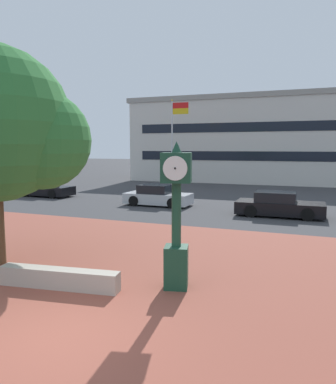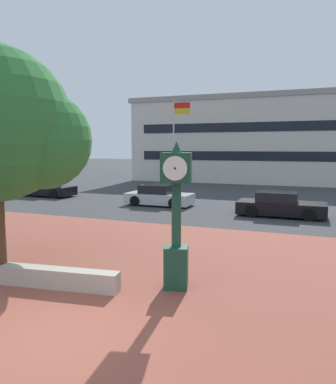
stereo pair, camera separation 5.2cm
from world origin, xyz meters
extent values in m
plane|color=#38383A|center=(0.00, 0.00, 0.00)|extent=(200.00, 200.00, 0.00)
cube|color=brown|center=(0.00, 3.18, 0.00)|extent=(44.00, 14.37, 0.01)
cube|color=#ADA393|center=(-1.42, 2.08, 0.25)|extent=(3.22, 0.83, 0.50)
cube|color=#19422D|center=(1.37, 3.18, 0.54)|extent=(0.71, 0.71, 1.08)
cylinder|color=#19422D|center=(1.37, 3.18, 1.90)|extent=(0.24, 0.24, 1.63)
cube|color=#19422D|center=(1.37, 3.18, 3.07)|extent=(0.89, 0.89, 0.73)
cylinder|color=white|center=(1.27, 3.54, 3.07)|extent=(0.57, 0.17, 0.58)
sphere|color=black|center=(1.27, 3.56, 3.07)|extent=(0.05, 0.05, 0.05)
cylinder|color=white|center=(1.46, 2.81, 3.07)|extent=(0.57, 0.17, 0.58)
sphere|color=black|center=(1.47, 2.79, 3.07)|extent=(0.05, 0.05, 0.05)
cone|color=#19422D|center=(1.37, 3.18, 3.58)|extent=(0.25, 0.25, 0.28)
sphere|color=#2D7033|center=(-3.24, 3.82, 3.79)|extent=(3.03, 3.03, 3.03)
cube|color=#B7BABF|center=(-4.21, 15.56, 0.44)|extent=(4.11, 1.83, 0.64)
cube|color=black|center=(-4.42, 15.57, 1.00)|extent=(1.90, 1.55, 0.56)
cylinder|color=black|center=(-2.93, 16.37, 0.32)|extent=(0.64, 0.23, 0.64)
cylinder|color=black|center=(-2.96, 14.72, 0.32)|extent=(0.64, 0.23, 0.64)
cylinder|color=black|center=(-5.47, 16.41, 0.32)|extent=(0.64, 0.23, 0.64)
cylinder|color=black|center=(-5.49, 14.76, 0.32)|extent=(0.64, 0.23, 0.64)
cube|color=black|center=(-13.71, 16.61, 0.44)|extent=(4.40, 1.80, 0.64)
cube|color=black|center=(-13.92, 16.61, 1.00)|extent=(2.04, 1.51, 0.56)
cylinder|color=black|center=(-12.34, 17.37, 0.32)|extent=(0.64, 0.23, 0.64)
cylinder|color=black|center=(-12.37, 15.79, 0.32)|extent=(0.64, 0.23, 0.64)
cylinder|color=black|center=(-15.04, 17.43, 0.32)|extent=(0.64, 0.23, 0.64)
cylinder|color=black|center=(-15.08, 15.84, 0.32)|extent=(0.64, 0.23, 0.64)
cube|color=black|center=(3.11, 14.43, 0.44)|extent=(4.45, 1.84, 0.64)
cube|color=black|center=(2.88, 14.43, 1.00)|extent=(2.05, 1.57, 0.56)
cylinder|color=black|center=(4.49, 15.27, 0.32)|extent=(0.64, 0.22, 0.64)
cylinder|color=black|center=(4.48, 13.58, 0.32)|extent=(0.64, 0.22, 0.64)
cylinder|color=black|center=(1.74, 15.28, 0.32)|extent=(0.64, 0.22, 0.64)
cylinder|color=black|center=(1.72, 13.60, 0.32)|extent=(0.64, 0.22, 0.64)
cylinder|color=silver|center=(-6.49, 24.25, 3.72)|extent=(0.12, 0.12, 7.44)
sphere|color=gold|center=(-6.49, 24.25, 7.50)|extent=(0.14, 0.14, 0.14)
cube|color=red|center=(-5.75, 24.25, 7.06)|extent=(1.38, 0.02, 0.48)
cube|color=gold|center=(-5.75, 24.25, 6.58)|extent=(1.38, 0.02, 0.48)
cube|color=beige|center=(1.10, 36.14, 4.14)|extent=(29.58, 11.01, 8.28)
cube|color=gray|center=(1.10, 36.14, 8.53)|extent=(30.17, 11.23, 0.50)
cube|color=black|center=(1.10, 30.62, 2.76)|extent=(26.62, 0.04, 0.90)
cube|color=black|center=(1.10, 30.62, 5.52)|extent=(26.62, 0.04, 0.90)
camera|label=1|loc=(4.40, -5.40, 3.56)|focal=34.54mm
camera|label=2|loc=(4.45, -5.38, 3.56)|focal=34.54mm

